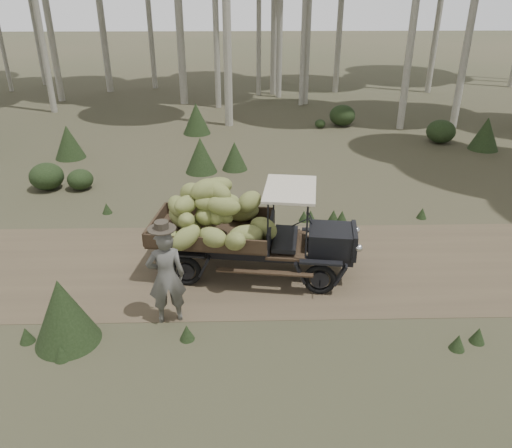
{
  "coord_description": "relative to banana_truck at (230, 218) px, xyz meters",
  "views": [
    {
      "loc": [
        -1.23,
        -9.59,
        5.71
      ],
      "look_at": [
        -1.0,
        -0.21,
        1.16
      ],
      "focal_mm": 35.0,
      "sensor_mm": 36.0,
      "label": 1
    }
  ],
  "objects": [
    {
      "name": "dirt_track",
      "position": [
        1.54,
        0.21,
        -1.3
      ],
      "size": [
        70.0,
        4.0,
        0.01
      ],
      "primitive_type": "cube",
      "color": "brown",
      "rests_on": "ground"
    },
    {
      "name": "banana_truck",
      "position": [
        0.0,
        0.0,
        0.0
      ],
      "size": [
        4.53,
        2.33,
        2.21
      ],
      "rotation": [
        0.0,
        0.0,
        -0.14
      ],
      "color": "black",
      "rests_on": "ground"
    },
    {
      "name": "ground",
      "position": [
        1.54,
        0.21,
        -1.3
      ],
      "size": [
        120.0,
        120.0,
        0.0
      ],
      "primitive_type": "plane",
      "color": "#473D2B",
      "rests_on": "ground"
    },
    {
      "name": "undergrowth",
      "position": [
        1.28,
        -0.16,
        -0.76
      ],
      "size": [
        23.33,
        25.33,
        1.38
      ],
      "color": "#233319",
      "rests_on": "ground"
    },
    {
      "name": "farmer",
      "position": [
        -1.12,
        -1.7,
        -0.33
      ],
      "size": [
        0.77,
        0.6,
        2.04
      ],
      "rotation": [
        0.0,
        0.0,
        3.36
      ],
      "color": "#55534E",
      "rests_on": "ground"
    }
  ]
}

